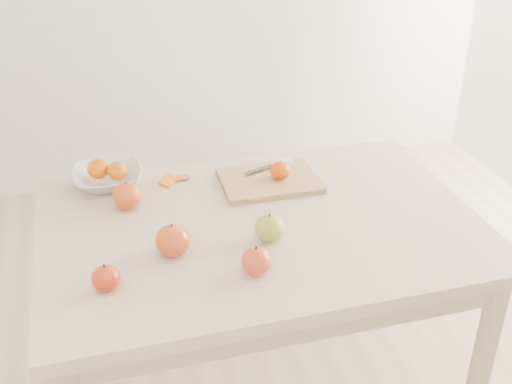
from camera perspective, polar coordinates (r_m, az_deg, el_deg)
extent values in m
cube|color=beige|center=(1.77, 0.43, -3.30)|extent=(1.20, 0.80, 0.04)
cylinder|color=#BCAA8E|center=(2.22, -15.80, -8.76)|extent=(0.06, 0.06, 0.71)
cylinder|color=#BCAA8E|center=(2.42, 10.59, -4.65)|extent=(0.06, 0.06, 0.71)
cylinder|color=#BCAA8E|center=(1.97, 19.18, -15.24)|extent=(0.06, 0.06, 0.71)
cube|color=tan|center=(1.95, 1.19, 1.02)|extent=(0.30, 0.22, 0.02)
ellipsoid|color=#C84107|center=(1.94, 2.14, 1.94)|extent=(0.06, 0.06, 0.05)
imported|color=silver|center=(1.99, -13.04, 1.29)|extent=(0.21, 0.21, 0.05)
ellipsoid|color=#C94607|center=(1.99, -13.86, 2.02)|extent=(0.07, 0.07, 0.06)
ellipsoid|color=#DE5C07|center=(1.97, -12.22, 1.85)|extent=(0.06, 0.06, 0.05)
cube|color=orange|center=(1.98, -7.73, 0.90)|extent=(0.07, 0.07, 0.01)
cube|color=#E14E0F|center=(1.99, -6.66, 1.19)|extent=(0.05, 0.04, 0.01)
cube|color=white|center=(2.03, 2.22, 2.61)|extent=(0.08, 0.04, 0.01)
cube|color=#373A3E|center=(1.98, 0.25, 1.99)|extent=(0.10, 0.04, 0.00)
ellipsoid|color=#5F8E26|center=(1.67, 1.21, -3.21)|extent=(0.08, 0.08, 0.07)
ellipsoid|color=#A4231E|center=(1.56, 0.01, -6.13)|extent=(0.07, 0.07, 0.07)
ellipsoid|color=#921102|center=(1.85, -11.38, -0.31)|extent=(0.08, 0.08, 0.08)
ellipsoid|color=#94030E|center=(1.55, -13.21, -7.46)|extent=(0.07, 0.07, 0.06)
ellipsoid|color=#9A0D0A|center=(1.63, -7.40, -4.28)|extent=(0.09, 0.09, 0.08)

